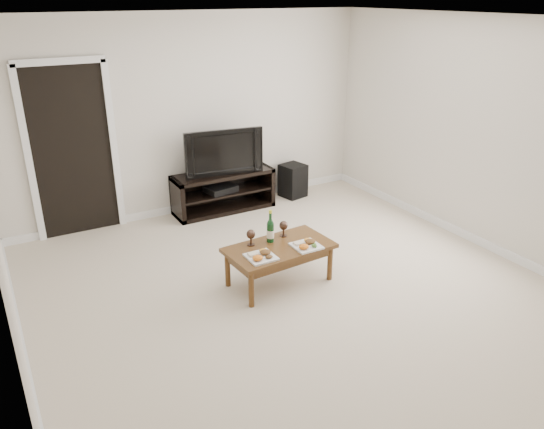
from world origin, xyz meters
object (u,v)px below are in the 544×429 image
at_px(television, 222,151).
at_px(subwoofer, 293,180).
at_px(media_console, 224,191).
at_px(coffee_table, 279,264).

height_order(television, subwoofer, television).
relative_size(media_console, coffee_table, 1.29).
height_order(subwoofer, coffee_table, subwoofer).
bearing_deg(media_console, television, 0.00).
height_order(media_console, subwoofer, media_console).
relative_size(subwoofer, coffee_table, 0.45).
bearing_deg(subwoofer, media_console, 168.13).
bearing_deg(television, subwoofer, 7.89).
relative_size(television, coffee_table, 0.98).
height_order(media_console, coffee_table, media_console).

